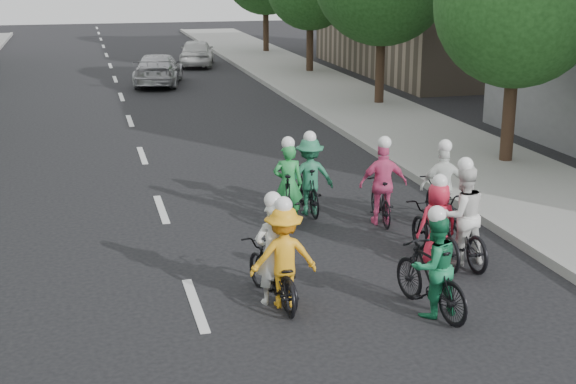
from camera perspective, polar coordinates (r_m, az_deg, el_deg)
name	(u,v)px	position (r m, az deg, el deg)	size (l,w,h in m)	color
ground	(195,305)	(12.18, -6.60, -7.98)	(120.00, 120.00, 0.00)	black
sidewalk_right	(421,137)	(23.57, 9.46, 3.87)	(4.00, 80.00, 0.15)	gray
curb_right	(358,140)	(22.86, 4.97, 3.69)	(0.18, 80.00, 0.18)	#999993
tree_r_0	(517,5)	(20.42, 15.99, 12.68)	(4.00, 4.00, 5.97)	black
cyclist_0	(272,266)	(12.05, -1.14, -5.28)	(0.91, 1.77, 1.74)	black
cyclist_1	(432,273)	(11.78, 10.21, -5.68)	(0.83, 1.81, 1.66)	black
cyclist_2	(283,265)	(11.91, -0.37, -5.23)	(1.02, 1.68, 1.69)	black
cyclist_3	(382,191)	(15.71, 6.71, 0.05)	(0.98, 1.51, 1.76)	black
cyclist_4	(435,231)	(13.84, 10.44, -2.71)	(0.70, 1.85, 1.57)	black
cyclist_5	(287,192)	(15.68, -0.06, -0.01)	(0.80, 1.78, 1.74)	black
cyclist_6	(460,225)	(13.88, 12.14, -2.31)	(0.85, 1.95, 1.85)	black
cyclist_7	(309,181)	(16.24, 1.49, 0.75)	(1.02, 1.63, 1.72)	black
cyclist_8	(441,195)	(15.84, 10.85, -0.23)	(0.95, 1.69, 1.71)	black
follow_car_lead	(158,69)	(34.35, -9.21, 8.60)	(1.80, 4.43, 1.29)	#B0B0B5
follow_car_trail	(197,52)	(40.52, -6.51, 9.84)	(1.59, 3.95, 1.35)	silver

